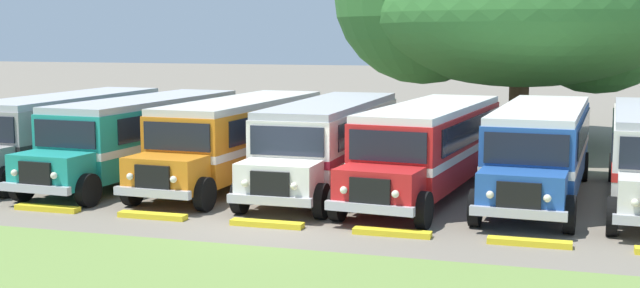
# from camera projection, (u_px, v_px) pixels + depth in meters

# --- Properties ---
(ground_plane) EXTENTS (220.00, 220.00, 0.00)m
(ground_plane) POSITION_uv_depth(u_px,v_px,m) (275.00, 222.00, 22.59)
(ground_plane) COLOR slate
(parked_bus_slot_0) EXTENTS (2.77, 10.85, 2.82)m
(parked_bus_slot_0) POSITION_uv_depth(u_px,v_px,m) (66.00, 129.00, 30.70)
(parked_bus_slot_0) COLOR #9E9993
(parked_bus_slot_0) RESTS_ON ground_plane
(parked_bus_slot_1) EXTENTS (3.25, 10.92, 2.82)m
(parked_bus_slot_1) POSITION_uv_depth(u_px,v_px,m) (143.00, 134.00, 29.28)
(parked_bus_slot_1) COLOR teal
(parked_bus_slot_1) RESTS_ON ground_plane
(parked_bus_slot_2) EXTENTS (3.12, 10.90, 2.82)m
(parked_bus_slot_2) POSITION_uv_depth(u_px,v_px,m) (240.00, 136.00, 28.68)
(parked_bus_slot_2) COLOR orange
(parked_bus_slot_2) RESTS_ON ground_plane
(parked_bus_slot_3) EXTENTS (2.72, 10.84, 2.82)m
(parked_bus_slot_3) POSITION_uv_depth(u_px,v_px,m) (329.00, 139.00, 27.72)
(parked_bus_slot_3) COLOR silver
(parked_bus_slot_3) RESTS_ON ground_plane
(parked_bus_slot_4) EXTENTS (3.62, 10.98, 2.82)m
(parked_bus_slot_4) POSITION_uv_depth(u_px,v_px,m) (430.00, 144.00, 26.49)
(parked_bus_slot_4) COLOR red
(parked_bus_slot_4) RESTS_ON ground_plane
(parked_bus_slot_5) EXTENTS (3.12, 10.90, 2.82)m
(parked_bus_slot_5) POSITION_uv_depth(u_px,v_px,m) (540.00, 146.00, 26.01)
(parked_bus_slot_5) COLOR #23519E
(parked_bus_slot_5) RESTS_ON ground_plane
(curb_wheelstop_1) EXTENTS (2.00, 0.36, 0.15)m
(curb_wheelstop_1) POSITION_uv_depth(u_px,v_px,m) (47.00, 208.00, 23.98)
(curb_wheelstop_1) COLOR yellow
(curb_wheelstop_1) RESTS_ON ground_plane
(curb_wheelstop_2) EXTENTS (2.00, 0.36, 0.15)m
(curb_wheelstop_2) POSITION_uv_depth(u_px,v_px,m) (152.00, 216.00, 23.00)
(curb_wheelstop_2) COLOR yellow
(curb_wheelstop_2) RESTS_ON ground_plane
(curb_wheelstop_3) EXTENTS (2.00, 0.36, 0.15)m
(curb_wheelstop_3) POSITION_uv_depth(u_px,v_px,m) (267.00, 224.00, 22.01)
(curb_wheelstop_3) COLOR yellow
(curb_wheelstop_3) RESTS_ON ground_plane
(curb_wheelstop_4) EXTENTS (2.00, 0.36, 0.15)m
(curb_wheelstop_4) POSITION_uv_depth(u_px,v_px,m) (392.00, 233.00, 21.03)
(curb_wheelstop_4) COLOR yellow
(curb_wheelstop_4) RESTS_ON ground_plane
(curb_wheelstop_5) EXTENTS (2.00, 0.36, 0.15)m
(curb_wheelstop_5) POSITION_uv_depth(u_px,v_px,m) (529.00, 242.00, 20.05)
(curb_wheelstop_5) COLOR yellow
(curb_wheelstop_5) RESTS_ON ground_plane
(broad_shade_tree) EXTENTS (15.49, 15.40, 10.92)m
(broad_shade_tree) POSITION_uv_depth(u_px,v_px,m) (515.00, 9.00, 38.14)
(broad_shade_tree) COLOR brown
(broad_shade_tree) RESTS_ON ground_plane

